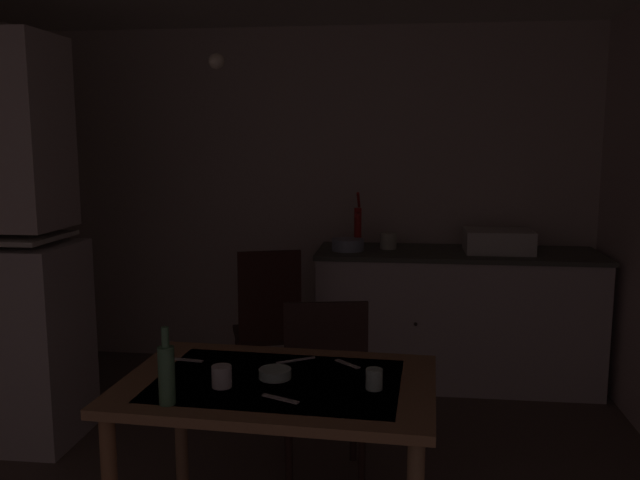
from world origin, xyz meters
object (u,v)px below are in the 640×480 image
Objects in this scene: chair_far_side at (324,389)px; serving_bowl_wide at (275,373)px; dining_table at (278,405)px; glass_bottle at (166,373)px; mixing_bowl_counter at (348,245)px; chair_by_counter at (268,325)px; sink_basin at (498,241)px; teacup_mint at (374,379)px; hand_pump at (358,224)px.

serving_bowl_wide is at bearing -101.53° from chair_far_side.
glass_bottle is at bearing -141.21° from dining_table.
chair_far_side is 3.44× the size of glass_bottle.
mixing_bowl_counter is 0.81m from chair_by_counter.
serving_bowl_wide is at bearing -77.58° from chair_by_counter.
sink_basin is 2.38m from serving_bowl_wide.
chair_far_side is 12.39× the size of teacup_mint.
glass_bottle reaches higher than chair_by_counter.
chair_by_counter is at bearing 116.08° from chair_far_side.
hand_pump is 0.32× the size of dining_table.
chair_by_counter is 1.59m from serving_bowl_wide.
serving_bowl_wide is at bearing 125.15° from dining_table.
sink_basin reaches higher than glass_bottle.
mixing_bowl_counter reaches higher than serving_bowl_wide.
hand_pump is (-0.94, 0.05, 0.09)m from sink_basin.
teacup_mint is at bearing -109.01° from sink_basin.
hand_pump reaches higher than glass_bottle.
mixing_bowl_counter is at bearing 86.66° from serving_bowl_wide.
hand_pump is 1.78× the size of mixing_bowl_counter.
sink_basin is 2.01× the size of mixing_bowl_counter.
teacup_mint is (0.20, -2.20, -0.29)m from hand_pump.
hand_pump is at bearing 95.20° from teacup_mint.
mixing_bowl_counter is at bearing 90.09° from chair_far_side.
chair_far_side is 1.06m from glass_bottle.
serving_bowl_wide is 0.45× the size of glass_bottle.
chair_far_side is (-0.06, -1.54, -0.60)m from hand_pump.
hand_pump is at bearing 85.63° from dining_table.
teacup_mint reaches higher than dining_table.
sink_basin is at bearing 61.73° from serving_bowl_wide.
teacup_mint is (0.26, -2.10, -0.16)m from mixing_bowl_counter.
serving_bowl_wide is (-1.12, -2.08, -0.21)m from sink_basin.
sink_basin is at bearing 70.99° from teacup_mint.
hand_pump is 3.15× the size of serving_bowl_wide.
mixing_bowl_counter is 0.80× the size of glass_bottle.
sink_basin reaches higher than chair_by_counter.
dining_table is at bearing -77.22° from chair_by_counter.
glass_bottle is (-0.34, -0.27, 0.21)m from dining_table.
hand_pump is 1.65m from chair_far_side.
hand_pump is at bearing 177.25° from sink_basin.
hand_pump reaches higher than sink_basin.
mixing_bowl_counter is 2.12m from teacup_mint.
mixing_bowl_counter reaches higher than chair_far_side.
dining_table is 9.80× the size of serving_bowl_wide.
chair_far_side is at bearing -63.92° from chair_by_counter.
glass_bottle is at bearing -89.49° from chair_by_counter.
hand_pump reaches higher than serving_bowl_wide.
chair_far_side is 0.94× the size of chair_by_counter.
serving_bowl_wide is 0.44m from glass_bottle.
chair_by_counter is at bearing -132.07° from mixing_bowl_counter.
chair_by_counter reaches higher than dining_table.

